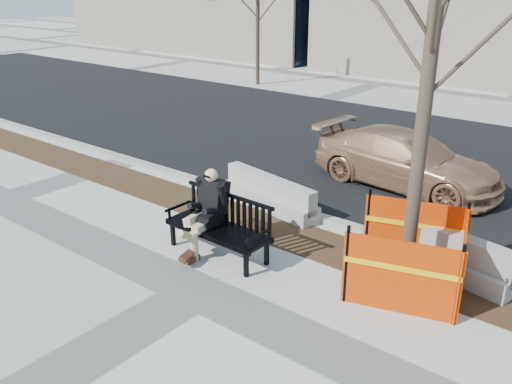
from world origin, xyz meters
TOP-DOWN VIEW (x-y plane):
  - ground at (0.00, 0.00)m, footprint 120.00×120.00m
  - mulch_strip at (0.00, 2.60)m, footprint 40.00×1.20m
  - asphalt_street at (0.00, 8.80)m, footprint 60.00×10.40m
  - curb at (0.00, 3.55)m, footprint 60.00×0.25m
  - bench at (-0.57, 1.13)m, footprint 2.11×0.80m
  - seated_man at (-0.86, 1.20)m, footprint 0.68×1.11m
  - tree_fence at (2.55, 2.22)m, footprint 3.22×3.22m
  - sedan at (0.58, 6.55)m, footprint 4.67×2.17m
  - jersey_barrier_left at (-1.14, 3.43)m, footprint 2.62×0.99m
  - jersey_barrier_right at (2.71, 3.10)m, footprint 2.79×1.08m
  - far_tree_left at (-10.52, 14.85)m, footprint 2.40×2.40m

SIDE VIEW (x-z plane):
  - ground at x=0.00m, z-range 0.00..0.00m
  - bench at x=-0.57m, z-range -0.56..0.56m
  - seated_man at x=-0.86m, z-range -0.76..0.76m
  - tree_fence at x=2.55m, z-range -3.24..3.24m
  - sedan at x=0.58m, z-range -0.66..0.66m
  - jersey_barrier_left at x=-1.14m, z-range -0.37..0.37m
  - jersey_barrier_right at x=2.71m, z-range -0.39..0.39m
  - far_tree_left at x=-10.52m, z-range -2.70..2.70m
  - asphalt_street at x=0.00m, z-range 0.00..0.01m
  - mulch_strip at x=0.00m, z-range -0.01..0.01m
  - curb at x=0.00m, z-range 0.00..0.12m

